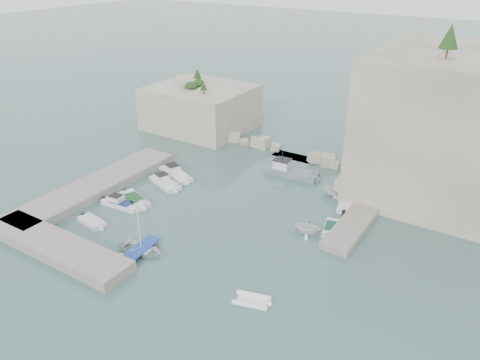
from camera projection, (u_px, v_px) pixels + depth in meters
The scene contains 21 objects.
ground at pixel (211, 224), 51.62m from camera, with size 400.00×400.00×0.00m, color #466A68.
cliff_terrace at pixel (379, 182), 58.39m from camera, with size 8.00×10.00×2.50m, color beige.
outcrop_west at pixel (201, 107), 78.67m from camera, with size 16.00×14.00×7.00m, color beige.
quay_west at pixel (97, 186), 58.84m from camera, with size 5.00×24.00×1.10m, color #9E9689.
quay_south at pixel (56, 247), 46.76m from camera, with size 18.00×4.00×1.10m, color #9E9689.
ledge_east at pixel (360, 216), 52.47m from camera, with size 3.00×16.00×0.80m, color #9E9689.
breakwater at pixel (293, 152), 68.43m from camera, with size 28.00×3.00×1.40m, color beige.
motorboat_a at pixel (176, 176), 62.79m from camera, with size 6.59×1.96×1.40m, color white, non-canonical shape.
motorboat_b at pixel (165, 185), 60.34m from camera, with size 5.69×1.86×1.40m, color white, non-canonical shape.
motorboat_c at pixel (134, 202), 56.33m from camera, with size 5.42×1.97×0.70m, color silver, non-canonical shape.
motorboat_d at pixel (121, 206), 55.29m from camera, with size 5.49×1.63×1.40m, color white, non-canonical shape.
motorboat_e at pixel (92, 224), 51.73m from camera, with size 3.84×1.57×0.70m, color silver, non-canonical shape.
rowboat at pixel (142, 252), 46.92m from camera, with size 3.43×4.80×0.99m, color white.
inflatable_dinghy at pixel (252, 302), 40.22m from camera, with size 3.40×1.65×0.44m, color white, non-canonical shape.
tender_east_a at pixel (307, 233), 50.10m from camera, with size 2.94×3.41×1.80m, color white.
tender_east_b at pixel (330, 230), 50.55m from camera, with size 3.95×1.35×0.70m, color silver, non-canonical shape.
tender_east_c at pixel (347, 205), 55.60m from camera, with size 5.44×1.76×0.70m, color white, non-canonical shape.
tender_east_d at pixel (337, 197), 57.42m from camera, with size 1.46×3.89×1.50m, color silver.
work_boat at pixel (292, 176), 62.87m from camera, with size 7.85×2.32×2.20m, color slate, non-canonical shape.
rowboat_mast at pixel (139, 230), 45.77m from camera, with size 0.10×0.10×4.20m, color white.
vegetation at pixel (457, 41), 53.56m from camera, with size 53.48×13.88×13.40m.
Camera 1 is at (26.54, -35.48, 27.12)m, focal length 35.00 mm.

